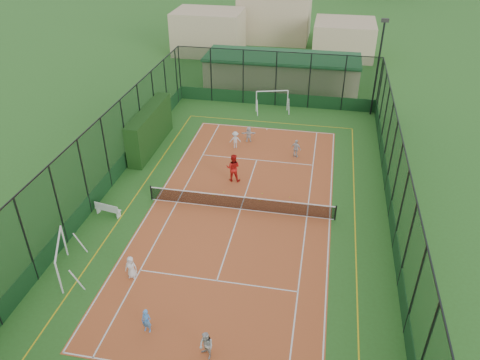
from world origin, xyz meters
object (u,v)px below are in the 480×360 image
(white_bench, at_px, (108,209))
(futsal_goal_near, at_px, (62,258))
(futsal_goal_far, at_px, (272,101))
(child_far_left, at_px, (235,140))
(clubhouse, at_px, (282,71))
(child_near_mid, at_px, (147,321))
(child_near_right, at_px, (206,346))
(coach, at_px, (233,168))
(child_far_back, at_px, (249,134))
(floodlight_ne, at_px, (377,69))
(child_far_right, at_px, (296,149))
(child_near_left, at_px, (131,267))

(white_bench, height_order, futsal_goal_near, futsal_goal_near)
(white_bench, relative_size, futsal_goal_far, 0.56)
(white_bench, distance_m, child_far_left, 11.69)
(clubhouse, distance_m, white_bench, 25.34)
(futsal_goal_far, height_order, child_near_mid, futsal_goal_far)
(child_near_right, bearing_deg, futsal_goal_far, 129.29)
(white_bench, relative_size, coach, 0.83)
(white_bench, xyz_separation_m, coach, (6.67, 5.38, 0.54))
(clubhouse, distance_m, futsal_goal_far, 6.37)
(child_far_left, height_order, coach, coach)
(futsal_goal_far, xyz_separation_m, child_far_back, (-0.98, -6.40, -0.31))
(clubhouse, bearing_deg, child_far_back, -95.00)
(futsal_goal_far, xyz_separation_m, child_near_right, (0.76, -26.57, -0.23))
(floodlight_ne, height_order, futsal_goal_near, floodlight_ne)
(child_far_back, bearing_deg, child_far_left, 42.18)
(floodlight_ne, height_order, coach, floodlight_ne)
(clubhouse, distance_m, child_near_right, 32.93)
(child_near_mid, relative_size, child_far_back, 1.02)
(floodlight_ne, relative_size, child_far_left, 6.11)
(floodlight_ne, xyz_separation_m, clubhouse, (-8.60, 5.40, -2.55))
(child_far_right, relative_size, coach, 0.71)
(clubhouse, relative_size, futsal_goal_far, 5.23)
(clubhouse, bearing_deg, child_far_left, -97.91)
(futsal_goal_far, distance_m, child_far_left, 7.85)
(futsal_goal_near, height_order, child_near_left, futsal_goal_near)
(child_far_left, height_order, child_far_right, child_far_right)
(child_near_right, relative_size, child_far_left, 1.03)
(child_far_left, distance_m, child_far_back, 1.48)
(child_far_right, bearing_deg, coach, 71.67)
(child_far_left, bearing_deg, futsal_goal_far, -118.61)
(coach, bearing_deg, child_far_left, -82.12)
(child_far_back, bearing_deg, child_near_mid, 72.59)
(child_near_mid, height_order, child_far_back, child_near_mid)
(child_near_left, xyz_separation_m, coach, (3.20, 10.20, 0.36))
(futsal_goal_far, distance_m, child_near_right, 26.58)
(white_bench, distance_m, futsal_goal_far, 19.34)
(floodlight_ne, xyz_separation_m, child_near_right, (-7.97, -27.51, -3.42))
(child_near_left, bearing_deg, child_near_right, -42.38)
(futsal_goal_far, relative_size, child_near_right, 2.09)
(child_far_right, xyz_separation_m, child_far_back, (-3.88, 1.85, -0.08))
(floodlight_ne, distance_m, child_near_left, 27.06)
(white_bench, xyz_separation_m, futsal_goal_far, (7.67, 17.75, 0.48))
(child_far_left, bearing_deg, child_far_right, 157.21)
(child_near_left, xyz_separation_m, child_near_mid, (2.01, -3.16, -0.01))
(child_near_left, relative_size, child_far_right, 0.91)
(floodlight_ne, xyz_separation_m, coach, (-9.73, -13.31, -3.12))
(clubhouse, bearing_deg, child_near_mid, -94.13)
(clubhouse, xyz_separation_m, child_near_right, (0.63, -32.91, -0.87))
(futsal_goal_far, relative_size, child_near_mid, 2.31)
(clubhouse, height_order, coach, clubhouse)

